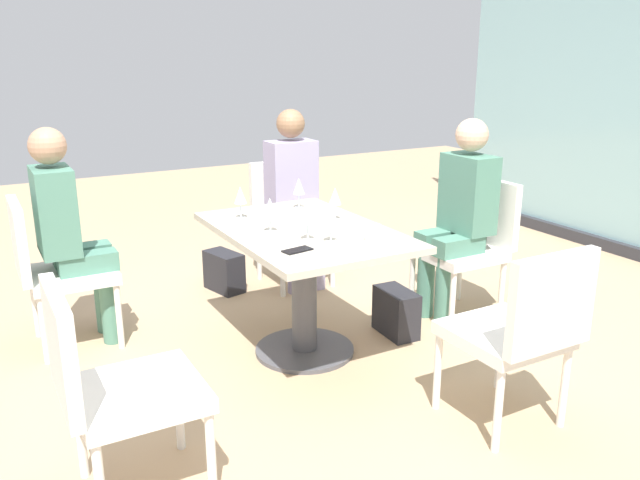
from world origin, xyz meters
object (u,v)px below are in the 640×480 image
(chair_front_right, at_px, (110,381))
(chair_far_right, at_px, (521,327))
(dining_table_main, at_px, (304,263))
(person_near_window, at_px, (460,210))
(chair_near_window, at_px, (471,239))
(coffee_cup, at_px, (373,233))
(handbag_1, at_px, (396,312))
(wine_glass_2, at_px, (331,217))
(person_front_left, at_px, (69,227))
(wine_glass_3, at_px, (299,187))
(wine_glass_4, at_px, (335,197))
(wine_glass_0, at_px, (308,215))
(wine_glass_1, at_px, (270,208))
(handbag_0, at_px, (224,271))
(chair_far_left, at_px, (289,215))
(chair_front_left, at_px, (52,265))
(cell_phone_on_table, at_px, (297,250))
(person_far_left, at_px, (295,190))
(wine_glass_5, at_px, (240,196))

(chair_front_right, distance_m, chair_far_right, 1.71)
(dining_table_main, relative_size, person_near_window, 0.98)
(chair_near_window, bearing_deg, coffee_cup, -68.75)
(chair_front_right, distance_m, handbag_1, 1.96)
(wine_glass_2, distance_m, coffee_cup, 0.23)
(person_near_window, bearing_deg, wine_glass_2, -74.60)
(person_near_window, distance_m, person_front_left, 2.31)
(wine_glass_3, distance_m, wine_glass_4, 0.35)
(wine_glass_0, relative_size, wine_glass_1, 1.00)
(chair_front_right, distance_m, handbag_0, 2.26)
(chair_far_left, xyz_separation_m, person_near_window, (1.14, 0.62, 0.20))
(person_near_window, xyz_separation_m, wine_glass_4, (-0.07, -0.85, 0.16))
(chair_front_left, relative_size, chair_front_right, 1.00)
(wine_glass_0, relative_size, coffee_cup, 2.06)
(person_front_left, distance_m, wine_glass_2, 1.53)
(chair_far_right, bearing_deg, cell_phone_on_table, -139.05)
(person_far_left, xyz_separation_m, wine_glass_5, (0.67, -0.69, 0.16))
(chair_far_left, distance_m, person_near_window, 1.31)
(person_far_left, height_order, wine_glass_0, person_far_left)
(person_near_window, relative_size, handbag_1, 4.20)
(chair_near_window, distance_m, wine_glass_4, 1.03)
(coffee_cup, relative_size, handbag_1, 0.30)
(chair_far_right, distance_m, handbag_0, 2.37)
(dining_table_main, relative_size, wine_glass_0, 6.71)
(person_near_window, relative_size, person_front_left, 1.00)
(handbag_1, bearing_deg, cell_phone_on_table, -67.28)
(wine_glass_0, bearing_deg, chair_near_window, 99.42)
(wine_glass_1, distance_m, coffee_cup, 0.56)
(chair_front_right, distance_m, person_front_left, 1.54)
(wine_glass_4, relative_size, cell_phone_on_table, 1.28)
(dining_table_main, xyz_separation_m, cell_phone_on_table, (0.35, -0.22, 0.20))
(person_near_window, distance_m, cell_phone_on_table, 1.35)
(person_near_window, bearing_deg, chair_far_right, -28.53)
(chair_front_right, relative_size, wine_glass_2, 4.70)
(chair_far_left, distance_m, wine_glass_3, 0.86)
(wine_glass_4, relative_size, coffee_cup, 2.06)
(wine_glass_5, relative_size, cell_phone_on_table, 1.28)
(chair_far_right, bearing_deg, person_front_left, -140.57)
(chair_far_right, bearing_deg, handbag_1, 173.55)
(chair_far_left, relative_size, handbag_1, 2.90)
(wine_glass_1, bearing_deg, handbag_1, 84.67)
(person_far_left, xyz_separation_m, wine_glass_1, (1.01, -0.66, 0.16))
(person_far_left, xyz_separation_m, person_front_left, (0.27, -1.56, 0.00))
(chair_near_window, height_order, wine_glass_4, wine_glass_4)
(chair_near_window, xyz_separation_m, chair_far_right, (1.14, -0.73, 0.00))
(person_near_window, xyz_separation_m, cell_phone_on_table, (0.35, -1.31, 0.03))
(chair_front_left, bearing_deg, chair_far_left, 102.68)
(person_near_window, height_order, handbag_0, person_near_window)
(wine_glass_1, xyz_separation_m, wine_glass_3, (-0.40, 0.38, 0.00))
(chair_far_left, bearing_deg, cell_phone_on_table, -24.87)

